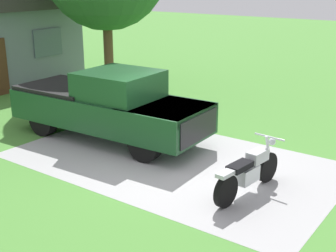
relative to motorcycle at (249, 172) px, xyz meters
The scene contains 4 objects.
ground_plane 2.34m from the motorcycle, 77.42° to the left, with size 80.00×80.00×0.00m, color #4F8F39.
driveway_pad 2.34m from the motorcycle, 77.42° to the left, with size 4.63×7.74×0.01m, color #AAAAAA.
motorcycle is the anchor object (origin of this frame).
pickup_truck 4.75m from the motorcycle, 79.70° to the left, with size 2.24×5.70×1.90m.
Camera 1 is at (-8.36, -5.88, 4.23)m, focal length 48.87 mm.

